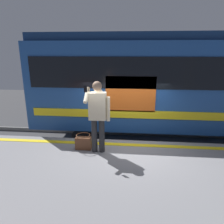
{
  "coord_description": "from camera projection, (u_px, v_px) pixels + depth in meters",
  "views": [
    {
      "loc": [
        -0.19,
        5.41,
        3.41
      ],
      "look_at": [
        0.3,
        0.3,
        1.88
      ],
      "focal_mm": 33.63,
      "sensor_mm": 36.0,
      "label": 1
    }
  ],
  "objects": [
    {
      "name": "track_rail_far",
      "position": [
        126.0,
        133.0,
        8.74
      ],
      "size": [
        19.92,
        0.08,
        0.16
      ],
      "primitive_type": "cube",
      "color": "slate",
      "rests_on": "ground"
    },
    {
      "name": "ground_plane",
      "position": [
        123.0,
        171.0,
        6.15
      ],
      "size": [
        24.05,
        24.05,
        0.0
      ],
      "primitive_type": "plane",
      "color": "#3D3D3F"
    },
    {
      "name": "handbag",
      "position": [
        83.0,
        142.0,
        5.29
      ],
      "size": [
        0.4,
        0.36,
        0.39
      ],
      "color": "#59331E",
      "rests_on": "platform"
    },
    {
      "name": "passenger",
      "position": [
        98.0,
        111.0,
        4.94
      ],
      "size": [
        0.57,
        0.55,
        1.75
      ],
      "color": "#262628",
      "rests_on": "platform"
    },
    {
      "name": "track_rail_near",
      "position": [
        125.0,
        148.0,
        7.37
      ],
      "size": [
        19.92,
        0.08,
        0.16
      ],
      "primitive_type": "cube",
      "color": "slate",
      "rests_on": "ground"
    },
    {
      "name": "safety_line",
      "position": [
        123.0,
        144.0,
        5.58
      ],
      "size": [
        15.02,
        0.16,
        0.01
      ],
      "primitive_type": "cube",
      "color": "yellow",
      "rests_on": "platform"
    },
    {
      "name": "train_carriage",
      "position": [
        182.0,
        80.0,
        7.21
      ],
      "size": [
        9.97,
        2.83,
        3.74
      ],
      "color": "#1E478C",
      "rests_on": "ground"
    }
  ]
}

